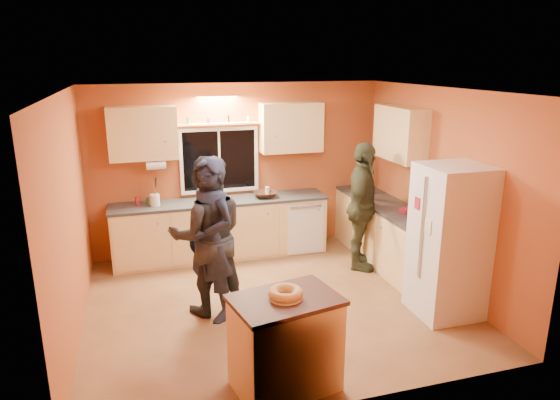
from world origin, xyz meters
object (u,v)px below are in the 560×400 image
object	(u,v)px
person_left	(211,240)
island	(285,343)
refrigerator	(449,241)
person_right	(362,207)
person_center	(208,236)

from	to	relation	value
person_left	island	bearing A→B (deg)	-15.77
island	refrigerator	bearing A→B (deg)	9.30
island	person_left	bearing A→B (deg)	94.43
refrigerator	island	world-z (taller)	refrigerator
refrigerator	person_left	world-z (taller)	person_left
refrigerator	person_right	xyz separation A→B (m)	(-0.39, 1.51, 0.02)
person_right	island	bearing A→B (deg)	175.15
person_right	person_left	bearing A→B (deg)	143.34
person_left	person_center	xyz separation A→B (m)	(-0.01, 0.15, -0.00)
island	person_center	bearing A→B (deg)	93.31
person_left	person_center	size ratio (longest dim) A/B	1.00
island	person_left	xyz separation A→B (m)	(-0.42, 1.52, 0.49)
island	person_left	world-z (taller)	person_left
refrigerator	island	distance (m)	2.43
refrigerator	person_left	xyz separation A→B (m)	(-2.66, 0.69, 0.05)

